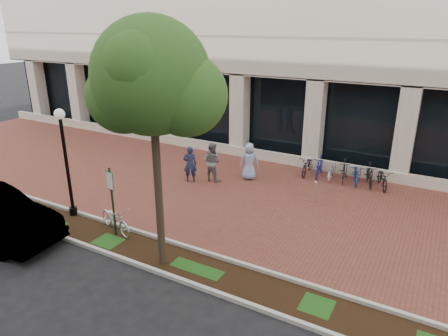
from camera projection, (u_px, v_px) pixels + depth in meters
The scene contains 14 objects.
ground at pixel (228, 192), 16.62m from camera, with size 120.00×120.00×0.00m, color black.
brick_plaza at pixel (228, 192), 16.62m from camera, with size 40.00×9.00×0.01m, color brown.
planting_strip at pixel (146, 251), 12.32m from camera, with size 40.00×1.50×0.01m, color black.
curb_plaza_side at pixel (161, 239), 12.91m from camera, with size 40.00×0.12×0.12m, color beige.
curb_street_side at pixel (129, 261), 11.68m from camera, with size 40.00×0.12×0.12m, color beige.
parking_sign at pixel (111, 193), 12.72m from camera, with size 0.34×0.07×2.39m.
lamppost at pixel (66, 157), 13.89m from camera, with size 0.36×0.36×3.94m.
street_tree at pixel (154, 84), 9.93m from camera, with size 3.58×2.98×6.88m.
locked_bicycle at pixel (115, 219), 13.33m from camera, with size 0.61×1.76×0.93m, color silver.
pedestrian_left at pixel (190, 164), 17.44m from camera, with size 0.59×0.39×1.62m, color #1D2749.
pedestrian_mid at pixel (212, 162), 17.54m from camera, with size 0.85×0.66×1.75m, color slate.
pedestrian_right at pixel (249, 161), 17.70m from camera, with size 0.82×0.53×1.68m, color #91ABD9.
bollard at pixel (315, 191), 15.54m from camera, with size 0.12×0.12×0.89m.
bike_rack_cluster at pixel (344, 171), 17.68m from camera, with size 4.17×1.72×0.95m.
Camera 1 is at (7.33, -13.38, 6.65)m, focal length 32.00 mm.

